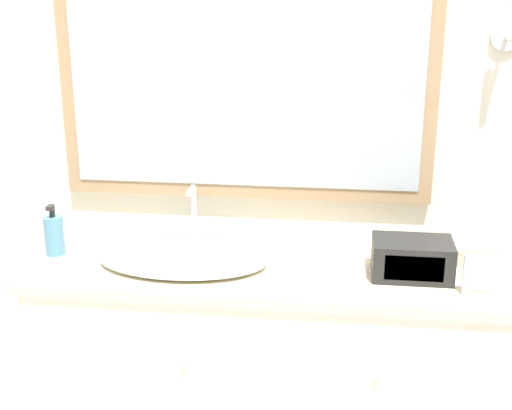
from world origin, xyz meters
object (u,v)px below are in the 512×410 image
(soap_bottle, at_px, (54,234))
(picture_frame, at_px, (480,275))
(sink_basin, at_px, (183,257))
(appliance_box, at_px, (412,259))

(soap_bottle, distance_m, picture_frame, 1.34)
(sink_basin, relative_size, picture_frame, 4.34)
(soap_bottle, height_order, picture_frame, soap_bottle)
(sink_basin, height_order, appliance_box, sink_basin)
(appliance_box, relative_size, picture_frame, 1.94)
(picture_frame, bearing_deg, sink_basin, 172.06)
(sink_basin, xyz_separation_m, picture_frame, (0.90, -0.13, 0.04))
(soap_bottle, height_order, appliance_box, soap_bottle)
(sink_basin, distance_m, picture_frame, 0.91)
(appliance_box, xyz_separation_m, picture_frame, (0.18, -0.11, 0.00))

